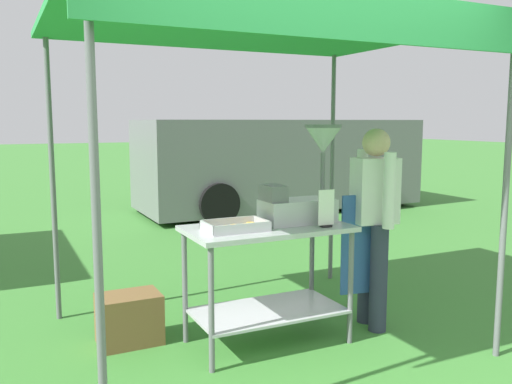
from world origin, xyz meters
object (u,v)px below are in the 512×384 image
object	(u,v)px
van_grey	(279,163)
donut_fryer	(305,185)
vendor	(373,217)
supply_crate	(129,319)
stall_canopy	(262,34)
menu_sign	(326,211)
donut_cart	(268,259)
donut_tray	(235,228)

from	to	relation	value
van_grey	donut_fryer	bearing A→B (deg)	-116.31
vendor	supply_crate	xyz separation A→B (m)	(-1.85, 0.51, -0.71)
supply_crate	van_grey	xyz separation A→B (m)	(3.98, 5.06, 0.69)
stall_canopy	donut_fryer	size ratio (longest dim) A/B	3.95
vendor	van_grey	distance (m)	5.96
supply_crate	menu_sign	bearing A→B (deg)	-26.52
donut_fryer	supply_crate	world-z (taller)	donut_fryer
donut_cart	van_grey	size ratio (longest dim) A/B	0.23
supply_crate	van_grey	world-z (taller)	van_grey
donut_tray	vendor	bearing A→B (deg)	-1.45
stall_canopy	vendor	size ratio (longest dim) A/B	1.83
donut_fryer	van_grey	size ratio (longest dim) A/B	0.14
vendor	van_grey	bearing A→B (deg)	69.14
donut_fryer	vendor	distance (m)	0.65
stall_canopy	donut_fryer	bearing A→B (deg)	-11.79
donut_fryer	supply_crate	distance (m)	1.67
donut_fryer	menu_sign	world-z (taller)	donut_fryer
donut_tray	donut_fryer	world-z (taller)	donut_fryer
donut_tray	menu_sign	size ratio (longest dim) A/B	1.58
van_grey	donut_tray	bearing A→B (deg)	-120.89
donut_cart	menu_sign	size ratio (longest dim) A/B	4.40
donut_fryer	vendor	size ratio (longest dim) A/B	0.46
van_grey	stall_canopy	bearing A→B (deg)	-119.32
donut_tray	menu_sign	bearing A→B (deg)	-14.72
stall_canopy	van_grey	xyz separation A→B (m)	(3.03, 5.40, -1.41)
donut_tray	vendor	world-z (taller)	vendor
donut_tray	vendor	size ratio (longest dim) A/B	0.27
supply_crate	van_grey	bearing A→B (deg)	51.81
donut_cart	donut_tray	distance (m)	0.39
donut_fryer	menu_sign	bearing A→B (deg)	-80.44
donut_tray	menu_sign	world-z (taller)	menu_sign
donut_tray	vendor	xyz separation A→B (m)	(1.19, -0.03, -0.01)
donut_fryer	donut_tray	bearing A→B (deg)	-173.28
donut_tray	van_grey	size ratio (longest dim) A/B	0.08
supply_crate	donut_cart	bearing A→B (deg)	-25.10
donut_tray	van_grey	world-z (taller)	van_grey
donut_cart	van_grey	world-z (taller)	van_grey
stall_canopy	supply_crate	xyz separation A→B (m)	(-0.94, 0.34, -2.10)
donut_cart	supply_crate	xyz separation A→B (m)	(-0.94, 0.44, -0.46)
supply_crate	donut_tray	bearing A→B (deg)	-36.17
donut_tray	vendor	distance (m)	1.19
stall_canopy	donut_tray	distance (m)	1.41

